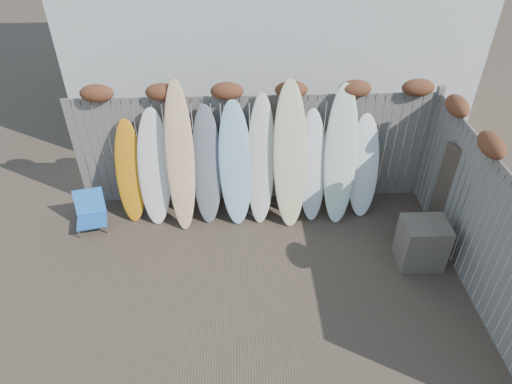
{
  "coord_description": "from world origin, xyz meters",
  "views": [
    {
      "loc": [
        -0.23,
        -4.24,
        5.08
      ],
      "look_at": [
        0.0,
        1.2,
        1.0
      ],
      "focal_mm": 32.0,
      "sensor_mm": 36.0,
      "label": 1
    }
  ],
  "objects_px": {
    "beach_chair": "(91,211)",
    "surfboard_0": "(130,172)",
    "lattice_panel": "(461,204)",
    "wooden_crate": "(422,243)"
  },
  "relations": [
    {
      "from": "beach_chair",
      "to": "surfboard_0",
      "type": "relative_size",
      "value": 0.36
    },
    {
      "from": "lattice_panel",
      "to": "beach_chair",
      "type": "bearing_deg",
      "value": 150.11
    },
    {
      "from": "lattice_panel",
      "to": "surfboard_0",
      "type": "height_order",
      "value": "surfboard_0"
    },
    {
      "from": "lattice_panel",
      "to": "surfboard_0",
      "type": "distance_m",
      "value": 5.25
    },
    {
      "from": "wooden_crate",
      "to": "lattice_panel",
      "type": "xyz_separation_m",
      "value": [
        0.64,
        0.37,
        0.43
      ]
    },
    {
      "from": "lattice_panel",
      "to": "surfboard_0",
      "type": "xyz_separation_m",
      "value": [
        -5.15,
        1.02,
        0.04
      ]
    },
    {
      "from": "lattice_panel",
      "to": "surfboard_0",
      "type": "bearing_deg",
      "value": 145.84
    },
    {
      "from": "beach_chair",
      "to": "lattice_panel",
      "type": "bearing_deg",
      "value": -6.93
    },
    {
      "from": "beach_chair",
      "to": "lattice_panel",
      "type": "distance_m",
      "value": 5.89
    },
    {
      "from": "surfboard_0",
      "to": "wooden_crate",
      "type": "bearing_deg",
      "value": -17.59
    }
  ]
}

